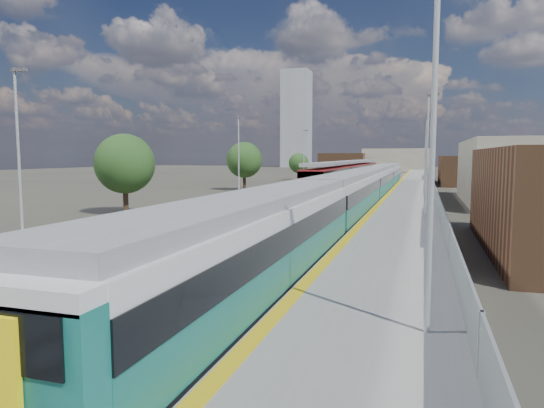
% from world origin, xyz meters
% --- Properties ---
extents(ground, '(320.00, 320.00, 0.00)m').
position_xyz_m(ground, '(0.00, 50.00, 0.00)').
color(ground, '#47443A').
rests_on(ground, ground).
extents(ballast_bed, '(10.50, 155.00, 0.06)m').
position_xyz_m(ballast_bed, '(-2.25, 52.50, 0.03)').
color(ballast_bed, '#565451').
rests_on(ballast_bed, ground).
extents(tracks, '(8.96, 160.00, 0.17)m').
position_xyz_m(tracks, '(-1.65, 54.18, 0.11)').
color(tracks, '#4C3323').
rests_on(tracks, ground).
extents(platform_right, '(4.70, 155.00, 8.52)m').
position_xyz_m(platform_right, '(5.28, 52.49, 0.54)').
color(platform_right, slate).
rests_on(platform_right, ground).
extents(platform_left, '(4.30, 155.00, 8.52)m').
position_xyz_m(platform_left, '(-9.05, 52.49, 0.52)').
color(platform_left, slate).
rests_on(platform_left, ground).
extents(buildings, '(72.00, 185.50, 40.00)m').
position_xyz_m(buildings, '(-18.12, 138.60, 10.70)').
color(buildings, brown).
rests_on(buildings, ground).
extents(green_train, '(2.75, 76.61, 3.03)m').
position_xyz_m(green_train, '(1.50, 33.96, 2.13)').
color(green_train, black).
rests_on(green_train, ground).
extents(red_train, '(3.04, 61.62, 3.84)m').
position_xyz_m(red_train, '(-5.50, 74.55, 2.27)').
color(red_train, black).
rests_on(red_train, ground).
extents(tree_a, '(4.88, 4.88, 6.61)m').
position_xyz_m(tree_a, '(-16.87, 25.52, 4.16)').
color(tree_a, '#382619').
rests_on(tree_a, ground).
extents(tree_b, '(4.95, 4.95, 6.71)m').
position_xyz_m(tree_b, '(-17.34, 54.42, 4.23)').
color(tree_b, '#382619').
rests_on(tree_b, ground).
extents(tree_c, '(3.95, 3.95, 5.35)m').
position_xyz_m(tree_c, '(-17.15, 84.38, 3.36)').
color(tree_c, '#382619').
rests_on(tree_c, ground).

